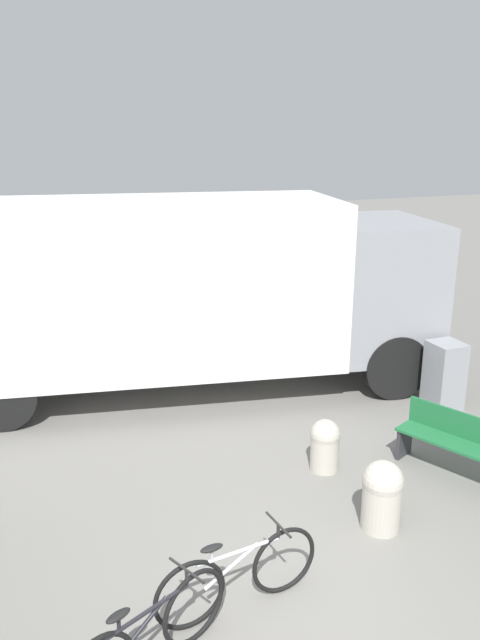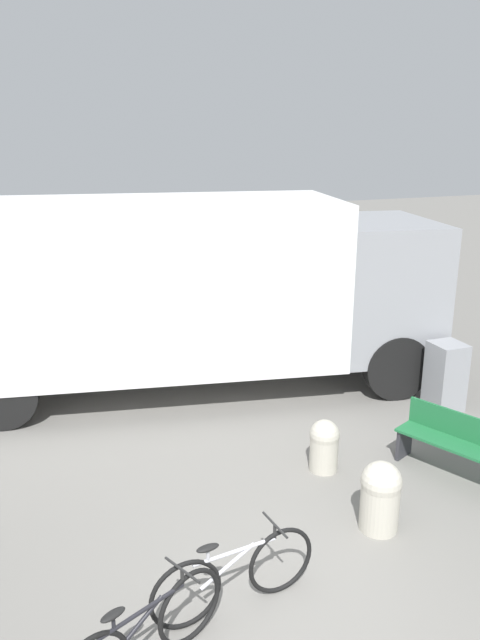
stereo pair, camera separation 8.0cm
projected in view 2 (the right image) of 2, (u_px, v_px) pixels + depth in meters
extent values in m
plane|color=slate|center=(306.00, 624.00, 5.69)|extent=(60.00, 60.00, 0.00)
cube|color=white|center=(126.00, 284.00, 10.18)|extent=(7.27, 3.68, 2.68)
cube|color=gray|center=(376.00, 285.00, 10.97)|extent=(2.13, 2.62, 2.28)
cylinder|color=black|center=(352.00, 328.00, 12.30)|extent=(1.13, 0.48, 1.10)
cylinder|color=black|center=(396.00, 367.00, 10.31)|extent=(1.13, 0.48, 1.10)
cylinder|color=black|center=(23.00, 347.00, 11.25)|extent=(1.13, 0.48, 1.10)
cylinder|color=black|center=(1.00, 394.00, 9.26)|extent=(1.13, 0.48, 1.10)
cube|color=#1E6638|center=(458.00, 446.00, 7.94)|extent=(1.03, 1.64, 0.04)
cube|color=#1E6638|center=(466.00, 429.00, 8.01)|extent=(0.69, 1.49, 0.38)
cube|color=#2D2D33|center=(404.00, 442.00, 8.52)|extent=(0.33, 0.18, 0.44)
torus|color=black|center=(190.00, 607.00, 5.42)|extent=(0.65, 0.33, 0.70)
cylinder|color=black|center=(142.00, 610.00, 5.00)|extent=(0.78, 0.38, 0.04)
cylinder|color=black|center=(136.00, 629.00, 4.99)|extent=(0.53, 0.27, 0.33)
cylinder|color=black|center=(113.00, 623.00, 4.80)|extent=(0.03, 0.03, 0.11)
ellipsoid|color=black|center=(113.00, 615.00, 4.78)|extent=(0.24, 0.17, 0.05)
cylinder|color=black|center=(182.00, 577.00, 5.27)|extent=(0.03, 0.03, 0.15)
cylinder|color=black|center=(182.00, 570.00, 5.24)|extent=(0.20, 0.41, 0.02)
torus|color=black|center=(186.00, 595.00, 5.56)|extent=(0.70, 0.13, 0.70)
torus|color=black|center=(281.00, 561.00, 6.00)|extent=(0.70, 0.13, 0.70)
cylinder|color=silver|center=(235.00, 552.00, 5.70)|extent=(0.84, 0.14, 0.04)
cylinder|color=silver|center=(228.00, 566.00, 5.70)|extent=(0.56, 0.10, 0.33)
cylinder|color=silver|center=(208.00, 555.00, 5.56)|extent=(0.03, 0.03, 0.11)
ellipsoid|color=black|center=(208.00, 548.00, 5.54)|extent=(0.23, 0.12, 0.05)
cylinder|color=black|center=(275.00, 531.00, 5.86)|extent=(0.03, 0.03, 0.15)
cylinder|color=black|center=(275.00, 525.00, 5.84)|extent=(0.08, 0.44, 0.02)
cylinder|color=#B2AD9E|center=(380.00, 505.00, 6.97)|extent=(0.44, 0.44, 0.59)
sphere|color=#B2AD9E|center=(381.00, 482.00, 6.88)|extent=(0.46, 0.46, 0.46)
cylinder|color=#B2AD9E|center=(324.00, 452.00, 8.20)|extent=(0.38, 0.38, 0.51)
sphere|color=#B2AD9E|center=(325.00, 435.00, 8.12)|extent=(0.40, 0.40, 0.40)
cube|color=gray|center=(445.00, 376.00, 9.93)|extent=(0.49, 0.52, 1.10)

